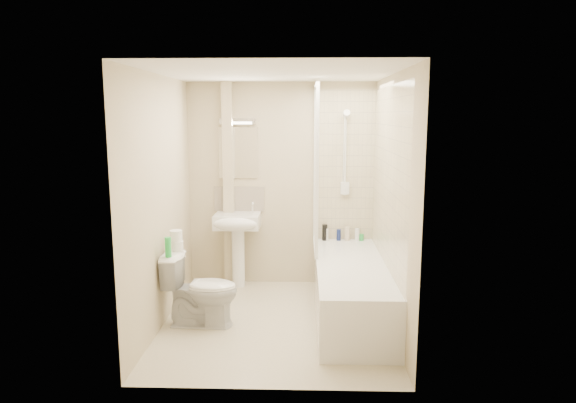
{
  "coord_description": "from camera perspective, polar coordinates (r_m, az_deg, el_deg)",
  "views": [
    {
      "loc": [
        0.27,
        -4.78,
        2.03
      ],
      "look_at": [
        0.11,
        0.2,
        1.18
      ],
      "focal_mm": 32.0,
      "sensor_mm": 36.0,
      "label": 1
    }
  ],
  "objects": [
    {
      "name": "bottle_cream",
      "position": [
        6.13,
        6.59,
        -3.59
      ],
      "size": [
        0.06,
        0.06,
        0.16
      ],
      "primitive_type": "cylinder",
      "color": "beige",
      "rests_on": "bathtub"
    },
    {
      "name": "tile_right",
      "position": [
        5.09,
        11.07,
        2.67
      ],
      "size": [
        0.01,
        2.1,
        1.75
      ],
      "primitive_type": "cube",
      "color": "beige",
      "rests_on": "wall_right"
    },
    {
      "name": "bottle_white_b",
      "position": [
        6.14,
        7.69,
        -3.66
      ],
      "size": [
        0.06,
        0.06,
        0.15
      ],
      "primitive_type": "cylinder",
      "color": "silver",
      "rests_on": "bathtub"
    },
    {
      "name": "tile_back",
      "position": [
        6.07,
        6.35,
        3.9
      ],
      "size": [
        0.7,
        0.01,
        1.75
      ],
      "primitive_type": "cube",
      "color": "beige",
      "rests_on": "wall_back"
    },
    {
      "name": "wall_left",
      "position": [
        5.04,
        -13.98,
        -0.07
      ],
      "size": [
        0.02,
        2.5,
        2.4
      ],
      "primitive_type": "cube",
      "color": "beige",
      "rests_on": "ground"
    },
    {
      "name": "toilet_roll_lower",
      "position": [
        5.11,
        -12.15,
        -4.86
      ],
      "size": [
        0.11,
        0.11,
        0.1
      ],
      "primitive_type": "cylinder",
      "color": "white",
      "rests_on": "toilet"
    },
    {
      "name": "bottle_white_a",
      "position": [
        6.11,
        4.27,
        -3.66
      ],
      "size": [
        0.05,
        0.05,
        0.14
      ],
      "primitive_type": "cylinder",
      "color": "silver",
      "rests_on": "bathtub"
    },
    {
      "name": "green_bottle",
      "position": [
        4.91,
        -13.18,
        -4.97
      ],
      "size": [
        0.06,
        0.06,
        0.19
      ],
      "primitive_type": "cylinder",
      "color": "green",
      "rests_on": "toilet"
    },
    {
      "name": "strip_light",
      "position": [
        6.05,
        -5.62,
        8.88
      ],
      "size": [
        0.42,
        0.07,
        0.07
      ],
      "primitive_type": "cube",
      "color": "silver",
      "rests_on": "wall_back"
    },
    {
      "name": "bottle_blue",
      "position": [
        6.12,
        5.65,
        -3.71
      ],
      "size": [
        0.05,
        0.05,
        0.13
      ],
      "primitive_type": "cylinder",
      "color": "navy",
      "rests_on": "bathtub"
    },
    {
      "name": "wall_right",
      "position": [
        4.92,
        11.49,
        -0.21
      ],
      "size": [
        0.02,
        2.5,
        2.4
      ],
      "primitive_type": "cube",
      "color": "beige",
      "rests_on": "ground"
    },
    {
      "name": "bathtub",
      "position": [
        5.3,
        7.01,
        -9.57
      ],
      "size": [
        0.7,
        2.1,
        0.55
      ],
      "color": "white",
      "rests_on": "ground"
    },
    {
      "name": "ceiling",
      "position": [
        4.8,
        -1.46,
        14.1
      ],
      "size": [
        2.2,
        2.5,
        0.02
      ],
      "primitive_type": "cube",
      "color": "white",
      "rests_on": "wall_back"
    },
    {
      "name": "shower_screen",
      "position": [
        5.61,
        3.14,
        3.74
      ],
      "size": [
        0.04,
        0.92,
        1.8
      ],
      "color": "white",
      "rests_on": "bathtub"
    },
    {
      "name": "splashback",
      "position": [
        6.15,
        -5.45,
        0.29
      ],
      "size": [
        0.6,
        0.02,
        0.3
      ],
      "primitive_type": "cube",
      "color": "beige",
      "rests_on": "wall_back"
    },
    {
      "name": "shower_fixture",
      "position": [
        6.01,
        6.39,
        5.0
      ],
      "size": [
        0.1,
        0.16,
        0.99
      ],
      "color": "white",
      "rests_on": "wall_back"
    },
    {
      "name": "bottle_green",
      "position": [
        6.15,
        8.16,
        -3.96
      ],
      "size": [
        0.06,
        0.06,
        0.08
      ],
      "primitive_type": "cylinder",
      "color": "green",
      "rests_on": "bathtub"
    },
    {
      "name": "mirror",
      "position": [
        6.09,
        -5.54,
        5.4
      ],
      "size": [
        0.46,
        0.01,
        0.6
      ],
      "primitive_type": "cube",
      "color": "white",
      "rests_on": "wall_back"
    },
    {
      "name": "pipe_boxing",
      "position": [
        6.1,
        -6.61,
        1.79
      ],
      "size": [
        0.12,
        0.12,
        2.4
      ],
      "primitive_type": "cube",
      "color": "beige",
      "rests_on": "ground"
    },
    {
      "name": "bottle_black_a",
      "position": [
        6.11,
        4.1,
        -3.45
      ],
      "size": [
        0.06,
        0.06,
        0.19
      ],
      "primitive_type": "cylinder",
      "color": "black",
      "rests_on": "bathtub"
    },
    {
      "name": "wall_back",
      "position": [
        6.1,
        -0.75,
        1.85
      ],
      "size": [
        2.2,
        0.02,
        2.4
      ],
      "primitive_type": "cube",
      "color": "beige",
      "rests_on": "ground"
    },
    {
      "name": "floor",
      "position": [
        5.2,
        -1.34,
        -13.28
      ],
      "size": [
        2.5,
        2.5,
        0.0
      ],
      "primitive_type": "plane",
      "color": "beige",
      "rests_on": "ground"
    },
    {
      "name": "toilet_roll_upper",
      "position": [
        5.11,
        -12.35,
        -3.73
      ],
      "size": [
        0.12,
        0.12,
        0.1
      ],
      "primitive_type": "cylinder",
      "color": "white",
      "rests_on": "toilet_roll_lower"
    },
    {
      "name": "toilet",
      "position": [
        5.1,
        -9.62,
        -9.6
      ],
      "size": [
        0.46,
        0.74,
        0.72
      ],
      "primitive_type": "imported",
      "rotation": [
        0.0,
        0.0,
        1.53
      ],
      "color": "white",
      "rests_on": "ground"
    },
    {
      "name": "pedestal_sink",
      "position": [
        6.0,
        -5.67,
        -3.12
      ],
      "size": [
        0.52,
        0.48,
        1.01
      ],
      "color": "white",
      "rests_on": "ground"
    }
  ]
}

